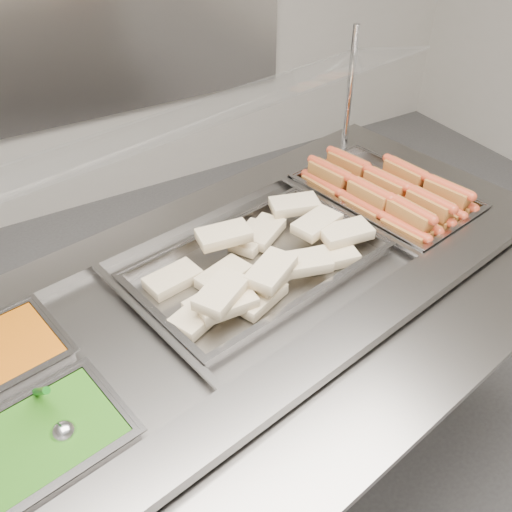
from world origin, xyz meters
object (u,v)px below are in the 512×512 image
steam_counter (244,376)px  sneeze_guard (187,122)px  pan_hotdogs (384,202)px  pan_wraps (259,268)px  serving_spoon (60,426)px

steam_counter → sneeze_guard: size_ratio=1.19×
steam_counter → sneeze_guard: bearing=100.6°
sneeze_guard → pan_hotdogs: (0.71, -0.11, -0.44)m
pan_wraps → sneeze_guard: bearing=115.9°
sneeze_guard → pan_hotdogs: bearing=-8.7°
pan_wraps → serving_spoon: (-0.69, -0.29, 0.04)m
steam_counter → pan_hotdogs: 0.81m
pan_hotdogs → pan_wraps: (-0.60, -0.11, 0.02)m
sneeze_guard → pan_wraps: sneeze_guard is taller
sneeze_guard → pan_wraps: (0.11, -0.22, -0.42)m
steam_counter → serving_spoon: size_ratio=11.81×
pan_hotdogs → pan_wraps: size_ratio=0.81×
serving_spoon → pan_wraps: bearing=23.1°
sneeze_guard → serving_spoon: 0.87m
sneeze_guard → serving_spoon: sneeze_guard is taller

